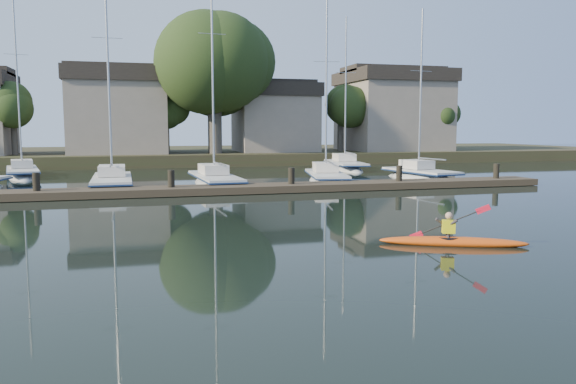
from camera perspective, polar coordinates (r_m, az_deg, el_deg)
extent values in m
plane|color=black|center=(14.50, 3.73, -6.33)|extent=(160.00, 160.00, 0.00)
ellipsoid|color=#D35010|center=(16.19, 16.42, -4.90)|extent=(3.92, 2.10, 0.30)
cylinder|color=black|center=(16.15, 15.96, -4.56)|extent=(0.79, 0.79, 0.08)
imported|color=#2F2A2E|center=(16.09, 16.00, -3.44)|extent=(0.32, 0.38, 0.87)
cube|color=#C8C612|center=(16.09, 16.00, -3.40)|extent=(0.41, 0.37, 0.36)
sphere|color=tan|center=(16.04, 16.03, -2.33)|extent=(0.20, 0.20, 0.20)
cube|color=#3F3524|center=(27.92, -5.59, 0.31)|extent=(34.00, 2.00, 0.35)
cylinder|color=black|center=(27.88, -24.16, -0.04)|extent=(0.32, 0.32, 1.80)
cylinder|color=black|center=(27.57, -11.75, 0.33)|extent=(0.32, 0.32, 1.80)
cylinder|color=black|center=(28.56, 0.35, 0.68)|extent=(0.32, 0.32, 1.80)
cylinder|color=black|center=(30.70, 11.21, 0.97)|extent=(0.32, 0.32, 1.80)
cylinder|color=black|center=(33.79, 20.37, 1.19)|extent=(0.32, 0.32, 1.80)
ellipsoid|color=silver|center=(31.61, -17.39, -0.22)|extent=(2.23, 8.41, 1.87)
cube|color=silver|center=(31.52, -17.45, 1.38)|extent=(2.11, 6.90, 0.14)
cube|color=navy|center=(31.52, -17.44, 1.23)|extent=(2.19, 7.07, 0.08)
cube|color=beige|center=(31.99, -17.46, 2.10)|extent=(1.42, 2.37, 0.54)
cylinder|color=#9EA0A5|center=(31.82, -17.82, 12.16)|extent=(0.12, 0.12, 11.81)
cylinder|color=#9EA0A5|center=(30.21, -17.54, 2.66)|extent=(0.14, 3.18, 0.08)
cylinder|color=#9EA0A5|center=(31.99, -17.91, 14.68)|extent=(1.58, 0.06, 0.03)
ellipsoid|color=silver|center=(31.72, -7.40, 0.06)|extent=(2.50, 8.76, 1.83)
cube|color=silver|center=(31.63, -7.43, 1.62)|extent=(2.32, 7.20, 0.13)
cube|color=navy|center=(31.64, -7.42, 1.48)|extent=(2.40, 7.38, 0.08)
cube|color=beige|center=(32.11, -7.61, 2.33)|extent=(1.48, 2.50, 0.53)
cylinder|color=#9EA0A5|center=(31.97, -7.69, 12.99)|extent=(0.12, 0.12, 12.51)
cylinder|color=#9EA0A5|center=(30.30, -6.98, 2.87)|extent=(0.26, 3.29, 0.08)
cylinder|color=#9EA0A5|center=(32.18, -7.73, 15.65)|extent=(1.54, 0.11, 0.03)
ellipsoid|color=silver|center=(33.34, 3.90, 0.43)|extent=(3.43, 7.84, 1.80)
cube|color=silver|center=(33.25, 3.91, 1.89)|extent=(3.07, 6.48, 0.13)
cube|color=navy|center=(33.26, 3.91, 1.76)|extent=(3.18, 6.64, 0.08)
cube|color=beige|center=(33.68, 3.81, 2.55)|extent=(1.72, 2.34, 0.52)
cylinder|color=#9EA0A5|center=(33.47, 3.93, 10.95)|extent=(0.11, 0.11, 10.44)
cylinder|color=#9EA0A5|center=(32.08, 4.20, 3.07)|extent=(0.64, 2.85, 0.08)
cylinder|color=#9EA0A5|center=(33.59, 3.94, 13.08)|extent=(1.50, 0.32, 0.03)
ellipsoid|color=silver|center=(36.25, 13.28, 0.74)|extent=(3.13, 7.14, 1.87)
cube|color=silver|center=(36.17, 13.32, 2.14)|extent=(2.84, 5.90, 0.14)
cube|color=navy|center=(36.18, 13.31, 2.01)|extent=(2.94, 6.05, 0.08)
cube|color=beige|center=(36.48, 12.94, 2.76)|extent=(1.67, 2.13, 0.54)
cylinder|color=#9EA0A5|center=(36.31, 13.33, 10.02)|extent=(0.12, 0.12, 9.86)
cylinder|color=#9EA0A5|center=(35.31, 14.37, 3.29)|extent=(0.49, 2.60, 0.08)
cylinder|color=#9EA0A5|center=(36.40, 13.38, 11.87)|extent=(1.56, 0.28, 0.03)
ellipsoid|color=silver|center=(40.91, -25.33, 0.97)|extent=(3.50, 8.46, 1.74)
cube|color=silver|center=(40.85, -25.39, 2.12)|extent=(3.12, 6.99, 0.13)
cube|color=navy|center=(40.86, -25.38, 2.01)|extent=(3.23, 7.16, 0.07)
cube|color=beige|center=(41.32, -25.43, 2.63)|extent=(1.71, 2.51, 0.50)
cylinder|color=#9EA0A5|center=(41.14, -25.81, 10.50)|extent=(0.11, 0.11, 11.91)
cylinder|color=#9EA0A5|center=(39.57, -25.40, 3.06)|extent=(0.69, 3.09, 0.07)
cylinder|color=#9EA0A5|center=(41.27, -25.91, 12.47)|extent=(1.44, 0.31, 0.03)
ellipsoid|color=silver|center=(43.60, 5.85, 1.84)|extent=(3.04, 8.16, 1.89)
cube|color=silver|center=(43.54, 5.86, 3.01)|extent=(2.77, 6.72, 0.14)
cube|color=navy|center=(43.54, 5.86, 2.91)|extent=(2.86, 6.89, 0.08)
cube|color=beige|center=(43.98, 5.72, 3.53)|extent=(1.65, 2.38, 0.55)
cylinder|color=#9EA0A5|center=(43.78, 5.87, 10.27)|extent=(0.12, 0.12, 10.95)
cylinder|color=#9EA0A5|center=(42.34, 6.27, 3.99)|extent=(0.44, 3.01, 0.08)
cylinder|color=#9EA0A5|center=(43.88, 5.89, 11.98)|extent=(1.58, 0.22, 0.03)
cube|color=#30381C|center=(57.62, -10.59, 3.76)|extent=(90.00, 24.00, 1.00)
cube|color=gray|center=(51.39, -16.86, 7.16)|extent=(8.00, 8.00, 6.00)
cube|color=#2E2721|center=(51.57, -16.99, 11.16)|extent=(8.40, 8.40, 1.20)
cube|color=gray|center=(52.89, -1.39, 6.87)|extent=(7.00, 7.00, 5.00)
cube|color=#2E2721|center=(53.00, -1.40, 10.23)|extent=(7.35, 7.35, 1.20)
cube|color=gray|center=(56.96, 10.52, 7.50)|extent=(9.00, 9.00, 6.50)
cube|color=#2E2721|center=(57.16, 10.60, 11.36)|extent=(9.45, 9.45, 1.20)
cylinder|color=#524A42|center=(48.82, -7.45, 6.84)|extent=(1.20, 1.20, 5.00)
sphere|color=black|center=(49.10, -7.53, 12.69)|extent=(8.50, 8.50, 8.50)
cylinder|color=#524A42|center=(50.26, -26.05, 5.08)|extent=(0.48, 0.48, 3.00)
sphere|color=black|center=(50.29, -26.19, 7.93)|extent=(3.40, 3.40, 3.40)
cylinder|color=#524A42|center=(48.95, -12.17, 5.46)|extent=(0.38, 0.38, 2.80)
sphere|color=black|center=(48.96, -12.23, 8.04)|extent=(2.72, 2.72, 2.72)
cylinder|color=#524A42|center=(53.23, 5.32, 5.88)|extent=(0.50, 0.50, 3.20)
sphere|color=black|center=(53.26, 5.35, 8.73)|extent=(3.57, 3.57, 3.57)
cylinder|color=#524A42|center=(56.20, 15.50, 5.40)|extent=(0.41, 0.41, 2.60)
sphere|color=black|center=(56.20, 15.57, 7.59)|extent=(2.89, 2.89, 2.89)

